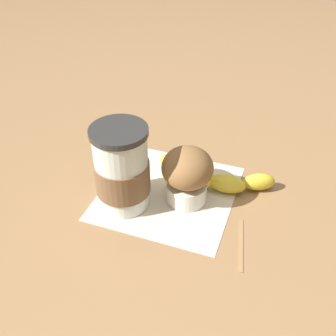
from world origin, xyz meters
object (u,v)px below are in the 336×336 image
object	(u,v)px
coffee_cup	(122,170)
banana	(211,177)
muffin	(187,174)
sugar_packet	(125,148)

from	to	relation	value
coffee_cup	banana	bearing A→B (deg)	-44.39
muffin	banana	bearing A→B (deg)	-20.56
sugar_packet	banana	bearing A→B (deg)	-95.66
coffee_cup	sugar_packet	world-z (taller)	coffee_cup
coffee_cup	banana	size ratio (longest dim) A/B	0.66
sugar_packet	muffin	bearing A→B (deg)	-113.42
banana	sugar_packet	world-z (taller)	banana
coffee_cup	muffin	distance (m)	0.11
muffin	sugar_packet	world-z (taller)	muffin
banana	muffin	bearing A→B (deg)	159.44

